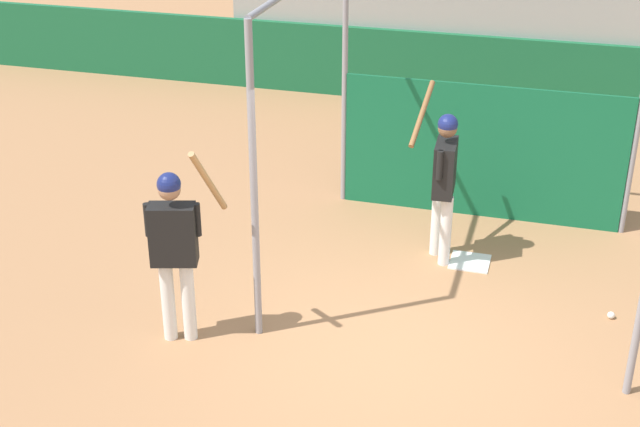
{
  "coord_description": "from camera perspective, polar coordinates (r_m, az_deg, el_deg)",
  "views": [
    {
      "loc": [
        1.36,
        -6.99,
        4.88
      ],
      "look_at": [
        -0.88,
        0.78,
        0.96
      ],
      "focal_mm": 50.0,
      "sensor_mm": 36.0,
      "label": 1
    }
  ],
  "objects": [
    {
      "name": "ground_plane",
      "position": [
        8.63,
        4.24,
        -8.63
      ],
      "size": [
        60.0,
        60.0,
        0.0
      ],
      "primitive_type": "plane",
      "color": "#A8754C"
    },
    {
      "name": "home_plate",
      "position": [
        10.2,
        9.57,
        -3.06
      ],
      "size": [
        0.44,
        0.44,
        0.02
      ],
      "color": "white",
      "rests_on": "ground"
    },
    {
      "name": "player_batter",
      "position": [
        9.79,
        7.93,
        2.56
      ],
      "size": [
        0.53,
        0.94,
        1.9
      ],
      "rotation": [
        0.0,
        0.0,
        1.63
      ],
      "color": "white",
      "rests_on": "ground"
    },
    {
      "name": "outfield_wall",
      "position": [
        15.01,
        10.34,
        8.88
      ],
      "size": [
        24.0,
        0.12,
        1.2
      ],
      "color": "#196038",
      "rests_on": "ground"
    },
    {
      "name": "baseball",
      "position": [
        9.51,
        18.13,
        -6.2
      ],
      "size": [
        0.07,
        0.07,
        0.07
      ],
      "color": "white",
      "rests_on": "ground"
    },
    {
      "name": "batting_cage",
      "position": [
        10.33,
        10.18,
        5.37
      ],
      "size": [
        3.53,
        3.34,
        3.14
      ],
      "color": "gray",
      "rests_on": "ground"
    },
    {
      "name": "player_waiting",
      "position": [
        8.34,
        -9.28,
        -1.79
      ],
      "size": [
        0.69,
        0.55,
        2.04
      ],
      "rotation": [
        0.0,
        0.0,
        0.29
      ],
      "color": "white",
      "rests_on": "ground"
    },
    {
      "name": "bleacher_section",
      "position": [
        16.41,
        11.28,
        13.27
      ],
      "size": [
        8.7,
        3.2,
        2.88
      ],
      "color": "#9E9E99",
      "rests_on": "ground"
    }
  ]
}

